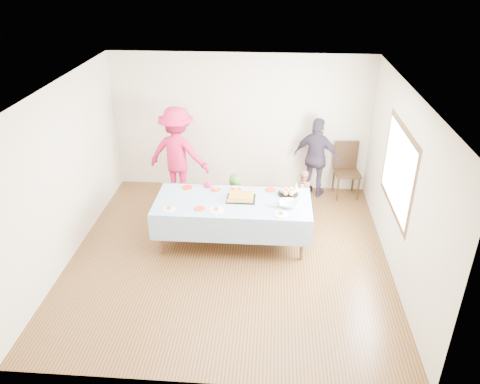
% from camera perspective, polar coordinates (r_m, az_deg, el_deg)
% --- Properties ---
extents(ground, '(5.00, 5.00, 0.00)m').
position_cam_1_polar(ground, '(7.58, -1.31, -7.70)').
color(ground, '#4C2815').
rests_on(ground, ground).
extents(room_walls, '(5.04, 5.04, 2.72)m').
position_cam_1_polar(room_walls, '(6.71, -1.01, 4.73)').
color(room_walls, beige).
rests_on(room_walls, ground).
extents(party_table, '(2.50, 1.10, 0.78)m').
position_cam_1_polar(party_table, '(7.52, -0.88, -1.47)').
color(party_table, brown).
rests_on(party_table, ground).
extents(birthday_cake, '(0.46, 0.35, 0.08)m').
position_cam_1_polar(birthday_cake, '(7.53, 0.12, -0.62)').
color(birthday_cake, black).
rests_on(birthday_cake, party_table).
extents(rolls_tray, '(0.34, 0.34, 0.10)m').
position_cam_1_polar(rolls_tray, '(7.71, 5.88, -0.01)').
color(rolls_tray, black).
rests_on(rolls_tray, party_table).
extents(punch_bowl, '(0.30, 0.30, 0.07)m').
position_cam_1_polar(punch_bowl, '(7.37, 5.93, -1.46)').
color(punch_bowl, silver).
rests_on(punch_bowl, party_table).
extents(party_hat, '(0.11, 0.11, 0.18)m').
position_cam_1_polar(party_hat, '(7.81, 6.85, 0.69)').
color(party_hat, white).
rests_on(party_hat, party_table).
extents(fork_pile, '(0.24, 0.18, 0.07)m').
position_cam_1_polar(fork_pile, '(7.35, 4.28, -1.52)').
color(fork_pile, white).
rests_on(fork_pile, party_table).
extents(plate_red_far_a, '(0.17, 0.17, 0.01)m').
position_cam_1_polar(plate_red_far_a, '(7.95, -6.44, 0.57)').
color(plate_red_far_a, red).
rests_on(plate_red_far_a, party_table).
extents(plate_red_far_b, '(0.16, 0.16, 0.01)m').
position_cam_1_polar(plate_red_far_b, '(7.84, -2.96, 0.30)').
color(plate_red_far_b, red).
rests_on(plate_red_far_b, party_table).
extents(plate_red_far_c, '(0.20, 0.20, 0.01)m').
position_cam_1_polar(plate_red_far_c, '(7.81, -0.54, 0.23)').
color(plate_red_far_c, red).
rests_on(plate_red_far_c, party_table).
extents(plate_red_far_d, '(0.17, 0.17, 0.01)m').
position_cam_1_polar(plate_red_far_d, '(7.84, 3.72, 0.28)').
color(plate_red_far_d, red).
rests_on(plate_red_far_d, party_table).
extents(plate_red_near, '(0.17, 0.17, 0.01)m').
position_cam_1_polar(plate_red_near, '(7.29, -4.99, -2.02)').
color(plate_red_near, red).
rests_on(plate_red_near, party_table).
extents(plate_white_left, '(0.20, 0.20, 0.01)m').
position_cam_1_polar(plate_white_left, '(7.33, -8.66, -2.09)').
color(plate_white_left, white).
rests_on(plate_white_left, party_table).
extents(plate_white_mid, '(0.24, 0.24, 0.01)m').
position_cam_1_polar(plate_white_mid, '(7.23, -2.91, -2.23)').
color(plate_white_mid, white).
rests_on(plate_white_mid, party_table).
extents(plate_white_right, '(0.22, 0.22, 0.01)m').
position_cam_1_polar(plate_white_right, '(7.14, 5.01, -2.72)').
color(plate_white_right, white).
rests_on(plate_white_right, party_table).
extents(dining_chair, '(0.52, 0.52, 1.07)m').
position_cam_1_polar(dining_chair, '(9.36, 12.84, 3.07)').
color(dining_chair, black).
rests_on(dining_chair, ground).
extents(toddler_left, '(0.33, 0.24, 0.86)m').
position_cam_1_polar(toddler_left, '(8.15, -3.86, -1.41)').
color(toddler_left, '#BF1742').
rests_on(toddler_left, ground).
extents(toddler_mid, '(0.45, 0.31, 0.90)m').
position_cam_1_polar(toddler_mid, '(8.29, -0.57, -0.67)').
color(toddler_mid, '#3A6B23').
rests_on(toddler_mid, ground).
extents(toddler_right, '(0.47, 0.41, 0.81)m').
position_cam_1_polar(toddler_right, '(8.69, 7.58, 0.15)').
color(toddler_right, '#CE7960').
rests_on(toddler_right, ground).
extents(adult_left, '(1.30, 0.92, 1.84)m').
position_cam_1_polar(adult_left, '(8.95, -7.57, 4.62)').
color(adult_left, '#CC194D').
rests_on(adult_left, ground).
extents(adult_right, '(1.01, 0.73, 1.59)m').
position_cam_1_polar(adult_right, '(9.13, 9.32, 4.11)').
color(adult_right, '#332A39').
rests_on(adult_right, ground).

